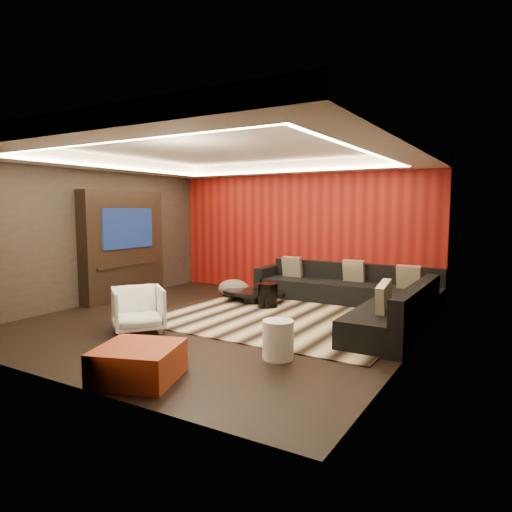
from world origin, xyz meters
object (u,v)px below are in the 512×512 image
Objects in this scene: drum_stool at (268,295)px; armchair at (138,309)px; sectional_sofa at (361,298)px; white_side_table at (278,340)px; orange_ottoman at (139,363)px; coffee_table at (254,296)px.

armchair reaches higher than drum_stool.
armchair is 0.20× the size of sectional_sofa.
drum_stool is 0.92× the size of white_side_table.
orange_ottoman is 4.50m from sectional_sofa.
coffee_table is 0.53m from drum_stool.
white_side_table is 2.40m from armchair.
orange_ottoman is (0.99, -4.08, 0.06)m from coffee_table.
coffee_table is 2.71m from armchair.
orange_ottoman is at bearing -125.66° from white_side_table.
orange_ottoman is 1.12× the size of armchair.
coffee_table is 1.73× the size of armchair.
white_side_table is at bearing -53.91° from coffee_table.
orange_ottoman is 0.23× the size of sectional_sofa.
armchair is (-0.88, -2.41, 0.10)m from drum_stool.
white_side_table reaches higher than drum_stool.
coffee_table is 4.20m from orange_ottoman.
coffee_table is at bearing 28.84° from armchair.
sectional_sofa reaches higher than coffee_table.
drum_stool is 3.86m from orange_ottoman.
sectional_sofa is (1.61, 0.54, 0.02)m from drum_stool.
armchair reaches higher than orange_ottoman.
orange_ottoman is at bearing -103.89° from sectional_sofa.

